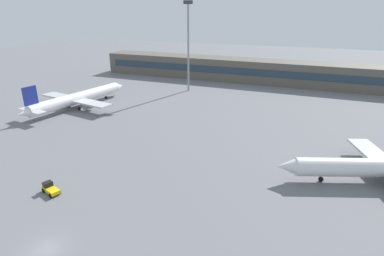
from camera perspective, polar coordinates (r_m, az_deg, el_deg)
name	(u,v)px	position (r m, az deg, el deg)	size (l,w,h in m)	color
ground_plane	(176,137)	(75.00, -2.93, -1.72)	(400.00, 400.00, 0.00)	slate
terminal_building	(242,70)	(135.09, 9.12, 10.36)	(123.61, 12.13, 9.00)	#5B564C
airplane_mid	(78,98)	(103.04, -19.90, 5.14)	(27.32, 38.78, 9.62)	white
baggage_tug_yellow	(50,188)	(58.33, -24.34, -9.94)	(3.89, 2.72, 1.75)	yellow
floodlight_tower_west	(188,41)	(114.97, -0.68, 15.42)	(3.20, 0.80, 31.19)	gray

